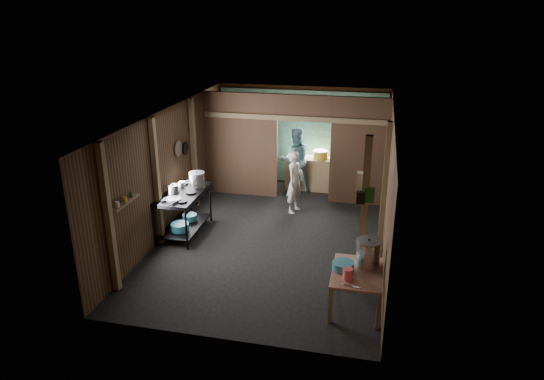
% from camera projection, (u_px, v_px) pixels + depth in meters
% --- Properties ---
extents(floor, '(4.50, 7.00, 0.00)m').
position_uv_depth(floor, '(274.00, 235.00, 10.29)').
color(floor, black).
rests_on(floor, ground).
extents(ceiling, '(4.50, 7.00, 0.00)m').
position_uv_depth(ceiling, '(274.00, 114.00, 9.37)').
color(ceiling, black).
rests_on(ceiling, ground).
extents(wall_back, '(4.50, 0.00, 2.60)m').
position_uv_depth(wall_back, '(302.00, 135.00, 13.03)').
color(wall_back, '#4D3520').
rests_on(wall_back, ground).
extents(wall_front, '(4.50, 0.00, 2.60)m').
position_uv_depth(wall_front, '(220.00, 260.00, 6.64)').
color(wall_front, '#4D3520').
rests_on(wall_front, ground).
extents(wall_left, '(0.00, 7.00, 2.60)m').
position_uv_depth(wall_left, '(170.00, 170.00, 10.29)').
color(wall_left, '#4D3520').
rests_on(wall_left, ground).
extents(wall_right, '(0.00, 7.00, 2.60)m').
position_uv_depth(wall_right, '(388.00, 186.00, 9.38)').
color(wall_right, '#4D3520').
rests_on(wall_right, ground).
extents(partition_left, '(1.85, 0.10, 2.60)m').
position_uv_depth(partition_left, '(241.00, 145.00, 12.11)').
color(partition_left, brown).
rests_on(partition_left, floor).
extents(partition_right, '(1.35, 0.10, 2.60)m').
position_uv_depth(partition_right, '(359.00, 152.00, 11.52)').
color(partition_right, brown).
rests_on(partition_right, floor).
extents(partition_header, '(1.30, 0.10, 0.60)m').
position_uv_depth(partition_header, '(305.00, 108.00, 11.43)').
color(partition_header, brown).
rests_on(partition_header, wall_back).
extents(turquoise_panel, '(4.40, 0.06, 2.50)m').
position_uv_depth(turquoise_panel, '(302.00, 137.00, 12.99)').
color(turquoise_panel, '#74C8C9').
rests_on(turquoise_panel, wall_back).
extents(back_counter, '(1.20, 0.50, 0.85)m').
position_uv_depth(back_counter, '(309.00, 173.00, 12.77)').
color(back_counter, olive).
rests_on(back_counter, floor).
extents(wall_clock, '(0.20, 0.03, 0.20)m').
position_uv_depth(wall_clock, '(311.00, 114.00, 12.67)').
color(wall_clock, silver).
rests_on(wall_clock, wall_back).
extents(post_left_a, '(0.10, 0.12, 2.60)m').
position_uv_depth(post_left_a, '(109.00, 219.00, 7.90)').
color(post_left_a, olive).
rests_on(post_left_a, floor).
extents(post_left_b, '(0.10, 0.12, 2.60)m').
position_uv_depth(post_left_b, '(157.00, 183.00, 9.54)').
color(post_left_b, olive).
rests_on(post_left_b, floor).
extents(post_left_c, '(0.10, 0.12, 2.60)m').
position_uv_depth(post_left_c, '(194.00, 154.00, 11.37)').
color(post_left_c, olive).
rests_on(post_left_c, floor).
extents(post_right, '(0.10, 0.12, 2.60)m').
position_uv_depth(post_right, '(384.00, 189.00, 9.21)').
color(post_right, olive).
rests_on(post_right, floor).
extents(post_free, '(0.12, 0.12, 2.60)m').
position_uv_depth(post_free, '(364.00, 210.00, 8.27)').
color(post_free, olive).
rests_on(post_free, floor).
extents(cross_beam, '(4.40, 0.12, 0.12)m').
position_uv_depth(cross_beam, '(293.00, 118.00, 11.53)').
color(cross_beam, olive).
rests_on(cross_beam, wall_left).
extents(pan_lid_big, '(0.03, 0.34, 0.34)m').
position_uv_depth(pan_lid_big, '(178.00, 149.00, 10.52)').
color(pan_lid_big, gray).
rests_on(pan_lid_big, wall_left).
extents(pan_lid_small, '(0.03, 0.30, 0.30)m').
position_uv_depth(pan_lid_small, '(186.00, 148.00, 10.92)').
color(pan_lid_small, black).
rests_on(pan_lid_small, wall_left).
extents(wall_shelf, '(0.14, 0.80, 0.03)m').
position_uv_depth(wall_shelf, '(125.00, 202.00, 8.32)').
color(wall_shelf, olive).
rests_on(wall_shelf, wall_left).
extents(jar_white, '(0.07, 0.07, 0.10)m').
position_uv_depth(jar_white, '(117.00, 204.00, 8.06)').
color(jar_white, silver).
rests_on(jar_white, wall_shelf).
extents(jar_yellow, '(0.08, 0.08, 0.10)m').
position_uv_depth(jar_yellow, '(125.00, 199.00, 8.29)').
color(jar_yellow, gold).
rests_on(jar_yellow, wall_shelf).
extents(jar_green, '(0.06, 0.06, 0.10)m').
position_uv_depth(jar_green, '(131.00, 194.00, 8.49)').
color(jar_green, '#164910').
rests_on(jar_green, wall_shelf).
extents(bag_white, '(0.22, 0.15, 0.32)m').
position_uv_depth(bag_white, '(363.00, 182.00, 8.18)').
color(bag_white, silver).
rests_on(bag_white, post_free).
extents(bag_green, '(0.16, 0.12, 0.24)m').
position_uv_depth(bag_green, '(370.00, 195.00, 8.10)').
color(bag_green, '#164910').
rests_on(bag_green, post_free).
extents(bag_black, '(0.14, 0.10, 0.20)m').
position_uv_depth(bag_black, '(361.00, 198.00, 8.12)').
color(bag_black, black).
rests_on(bag_black, post_free).
extents(gas_range, '(0.80, 1.55, 0.92)m').
position_uv_depth(gas_range, '(184.00, 213.00, 10.26)').
color(gas_range, black).
rests_on(gas_range, floor).
extents(prep_table, '(0.79, 1.09, 0.64)m').
position_uv_depth(prep_table, '(356.00, 289.00, 7.75)').
color(prep_table, '#AE6E5B').
rests_on(prep_table, floor).
extents(stove_pot_large, '(0.38, 0.38, 0.34)m').
position_uv_depth(stove_pot_large, '(197.00, 180.00, 10.38)').
color(stove_pot_large, silver).
rests_on(stove_pot_large, gas_range).
extents(stove_pot_med, '(0.25, 0.25, 0.21)m').
position_uv_depth(stove_pot_med, '(173.00, 190.00, 10.02)').
color(stove_pot_med, silver).
rests_on(stove_pot_med, gas_range).
extents(stove_saucepan, '(0.20, 0.20, 0.10)m').
position_uv_depth(stove_saucepan, '(181.00, 184.00, 10.43)').
color(stove_saucepan, silver).
rests_on(stove_saucepan, gas_range).
extents(frying_pan, '(0.44, 0.59, 0.07)m').
position_uv_depth(frying_pan, '(174.00, 200.00, 9.66)').
color(frying_pan, gray).
rests_on(frying_pan, gas_range).
extents(blue_tub_front, '(0.37, 0.37, 0.15)m').
position_uv_depth(blue_tub_front, '(180.00, 227.00, 10.09)').
color(blue_tub_front, teal).
rests_on(blue_tub_front, gas_range).
extents(blue_tub_back, '(0.32, 0.32, 0.13)m').
position_uv_depth(blue_tub_back, '(190.00, 217.00, 10.58)').
color(blue_tub_back, teal).
rests_on(blue_tub_back, gas_range).
extents(stock_pot, '(0.48, 0.48, 0.46)m').
position_uv_depth(stock_pot, '(368.00, 254.00, 7.75)').
color(stock_pot, silver).
rests_on(stock_pot, prep_table).
extents(wash_basin, '(0.42, 0.42, 0.13)m').
position_uv_depth(wash_basin, '(343.00, 266.00, 7.68)').
color(wash_basin, teal).
rests_on(wash_basin, prep_table).
extents(pink_bucket, '(0.18, 0.18, 0.18)m').
position_uv_depth(pink_bucket, '(348.00, 274.00, 7.39)').
color(pink_bucket, '#F35D66').
rests_on(pink_bucket, prep_table).
extents(knife, '(0.30, 0.09, 0.01)m').
position_uv_depth(knife, '(352.00, 286.00, 7.24)').
color(knife, silver).
rests_on(knife, prep_table).
extents(yellow_tub, '(0.38, 0.38, 0.21)m').
position_uv_depth(yellow_tub, '(320.00, 154.00, 12.53)').
color(yellow_tub, gold).
rests_on(yellow_tub, back_counter).
extents(cook, '(0.49, 0.61, 1.46)m').
position_uv_depth(cook, '(295.00, 182.00, 11.24)').
color(cook, silver).
rests_on(cook, floor).
extents(worker_back, '(1.01, 0.92, 1.69)m').
position_uv_depth(worker_back, '(295.00, 160.00, 12.45)').
color(worker_back, slate).
rests_on(worker_back, floor).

